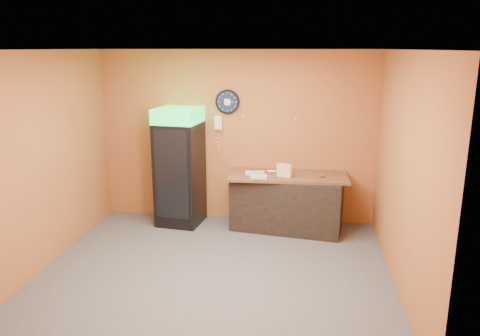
# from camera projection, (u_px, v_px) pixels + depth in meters

# --- Properties ---
(floor) EXTENTS (4.50, 4.50, 0.00)m
(floor) POSITION_uv_depth(u_px,v_px,m) (215.00, 271.00, 6.09)
(floor) COLOR #47474C
(floor) RESTS_ON ground
(back_wall) EXTENTS (4.50, 0.02, 2.80)m
(back_wall) POSITION_uv_depth(u_px,v_px,m) (237.00, 137.00, 7.66)
(back_wall) COLOR #AC6230
(back_wall) RESTS_ON floor
(left_wall) EXTENTS (0.02, 4.00, 2.80)m
(left_wall) POSITION_uv_depth(u_px,v_px,m) (43.00, 161.00, 6.04)
(left_wall) COLOR #AC6230
(left_wall) RESTS_ON floor
(right_wall) EXTENTS (0.02, 4.00, 2.80)m
(right_wall) POSITION_uv_depth(u_px,v_px,m) (403.00, 173.00, 5.45)
(right_wall) COLOR #AC6230
(right_wall) RESTS_ON floor
(ceiling) EXTENTS (4.50, 4.00, 0.02)m
(ceiling) POSITION_uv_depth(u_px,v_px,m) (212.00, 50.00, 5.39)
(ceiling) COLOR white
(ceiling) RESTS_ON back_wall
(beverage_cooler) EXTENTS (0.75, 0.75, 1.91)m
(beverage_cooler) POSITION_uv_depth(u_px,v_px,m) (179.00, 169.00, 7.52)
(beverage_cooler) COLOR black
(beverage_cooler) RESTS_ON floor
(prep_counter) EXTENTS (1.80, 1.00, 0.85)m
(prep_counter) POSITION_uv_depth(u_px,v_px,m) (287.00, 203.00, 7.43)
(prep_counter) COLOR black
(prep_counter) RESTS_ON floor
(wall_clock) EXTENTS (0.39, 0.06, 0.39)m
(wall_clock) POSITION_uv_depth(u_px,v_px,m) (227.00, 102.00, 7.51)
(wall_clock) COLOR black
(wall_clock) RESTS_ON back_wall
(wall_phone) EXTENTS (0.12, 0.11, 0.22)m
(wall_phone) POSITION_uv_depth(u_px,v_px,m) (218.00, 123.00, 7.59)
(wall_phone) COLOR white
(wall_phone) RESTS_ON back_wall
(butcher_paper) EXTENTS (1.88, 0.82, 0.04)m
(butcher_paper) POSITION_uv_depth(u_px,v_px,m) (288.00, 176.00, 7.32)
(butcher_paper) COLOR brown
(butcher_paper) RESTS_ON prep_counter
(sub_roll_stack) EXTENTS (0.25, 0.16, 0.20)m
(sub_roll_stack) POSITION_uv_depth(u_px,v_px,m) (285.00, 170.00, 7.18)
(sub_roll_stack) COLOR beige
(sub_roll_stack) RESTS_ON butcher_paper
(wrapped_sandwich_left) EXTENTS (0.26, 0.13, 0.04)m
(wrapped_sandwich_left) POSITION_uv_depth(u_px,v_px,m) (259.00, 176.00, 7.16)
(wrapped_sandwich_left) COLOR silver
(wrapped_sandwich_left) RESTS_ON butcher_paper
(wrapped_sandwich_mid) EXTENTS (0.26, 0.10, 0.04)m
(wrapped_sandwich_mid) POSITION_uv_depth(u_px,v_px,m) (259.00, 177.00, 7.11)
(wrapped_sandwich_mid) COLOR silver
(wrapped_sandwich_mid) RESTS_ON butcher_paper
(wrapped_sandwich_right) EXTENTS (0.31, 0.16, 0.04)m
(wrapped_sandwich_right) POSITION_uv_depth(u_px,v_px,m) (255.00, 173.00, 7.34)
(wrapped_sandwich_right) COLOR silver
(wrapped_sandwich_right) RESTS_ON butcher_paper
(kitchen_tool) EXTENTS (0.07, 0.07, 0.07)m
(kitchen_tool) POSITION_uv_depth(u_px,v_px,m) (278.00, 170.00, 7.47)
(kitchen_tool) COLOR silver
(kitchen_tool) RESTS_ON butcher_paper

